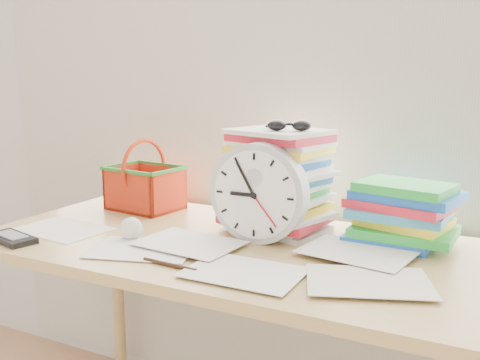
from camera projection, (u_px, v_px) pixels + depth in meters
The scene contains 11 objects.
curtain at pixel (282, 45), 1.72m from camera, with size 2.40×0.01×2.50m, color beige.
desk at pixel (227, 267), 1.50m from camera, with size 1.40×0.70×0.75m.
paper_stack at pixel (277, 180), 1.57m from camera, with size 0.31×0.25×0.30m, color white, non-canonical shape.
clock at pixel (259, 193), 1.46m from camera, with size 0.28×0.28×0.06m, color #B1B2B4.
sunglasses at pixel (289, 125), 1.48m from camera, with size 0.14×0.12×0.03m, color black, non-canonical shape.
book_stack at pixel (398, 213), 1.45m from camera, with size 0.29×0.22×0.17m, color white, non-canonical shape.
basket at pixel (145, 175), 1.83m from camera, with size 0.24×0.19×0.24m, color red, non-canonical shape.
crumpled_ball at pixel (131, 228), 1.50m from camera, with size 0.06×0.06×0.06m, color white.
pen at pixel (170, 265), 1.28m from camera, with size 0.01×0.01×0.16m, color black.
calculator at pixel (12, 238), 1.49m from camera, with size 0.16×0.07×0.02m, color black.
scattered_papers at pixel (227, 239), 1.48m from camera, with size 1.26×0.42×0.02m, color white, non-canonical shape.
Camera 1 is at (0.67, 0.34, 1.20)m, focal length 40.00 mm.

